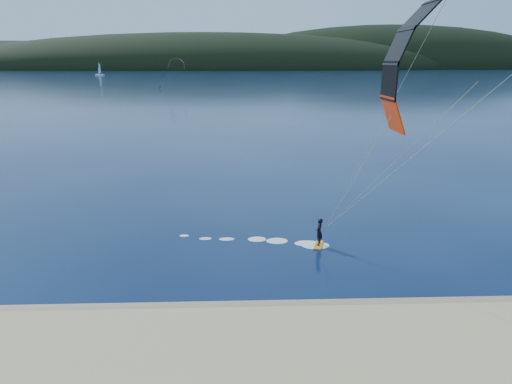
% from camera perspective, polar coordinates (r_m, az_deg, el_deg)
% --- Properties ---
extents(ground, '(1800.00, 1800.00, 0.00)m').
position_cam_1_polar(ground, '(20.39, -9.40, -22.06)').
color(ground, '#071234').
rests_on(ground, ground).
extents(wet_sand, '(220.00, 2.50, 0.10)m').
position_cam_1_polar(wet_sand, '(24.02, -8.05, -15.30)').
color(wet_sand, '#917D54').
rests_on(wet_sand, ground).
extents(headland, '(1200.00, 310.00, 140.00)m').
position_cam_1_polar(headland, '(761.21, -2.27, 15.47)').
color(headland, black).
rests_on(headland, ground).
extents(kitesurfer_near, '(22.23, 9.78, 16.03)m').
position_cam_1_polar(kitesurfer_near, '(25.48, 25.79, 12.01)').
color(kitesurfer_near, orange).
rests_on(kitesurfer_near, ground).
extents(kitesurfer_far, '(13.17, 6.30, 13.23)m').
position_cam_1_polar(kitesurfer_far, '(210.43, -10.16, 15.48)').
color(kitesurfer_far, orange).
rests_on(kitesurfer_far, ground).
extents(sailboat, '(8.26, 5.11, 11.48)m').
position_cam_1_polar(sailboat, '(438.18, -19.34, 14.00)').
color(sailboat, white).
rests_on(sailboat, ground).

